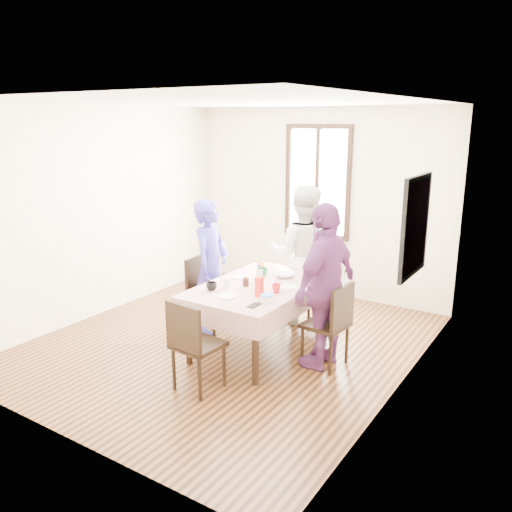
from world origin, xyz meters
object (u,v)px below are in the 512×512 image
(person_far, at_px, (303,254))
(person_right, at_px, (325,286))
(chair_right, at_px, (325,324))
(dining_table, at_px, (258,318))
(chair_left, at_px, (210,295))
(person_left, at_px, (210,267))
(chair_near, at_px, (198,344))
(chair_far, at_px, (303,286))

(person_far, relative_size, person_right, 1.01)
(chair_right, relative_size, person_far, 0.52)
(person_far, distance_m, person_right, 1.26)
(dining_table, relative_size, chair_left, 1.70)
(dining_table, bearing_deg, person_left, 169.44)
(dining_table, distance_m, person_right, 0.92)
(person_far, bearing_deg, chair_right, 104.66)
(chair_near, bearing_deg, chair_right, 58.66)
(chair_far, height_order, person_far, person_far)
(chair_near, distance_m, person_far, 2.15)
(dining_table, relative_size, chair_right, 1.70)
(chair_right, distance_m, person_right, 0.41)
(chair_near, height_order, person_left, person_left)
(chair_right, height_order, person_far, person_far)
(person_left, bearing_deg, dining_table, -111.11)
(person_right, bearing_deg, chair_left, -87.39)
(person_right, bearing_deg, person_left, -87.44)
(dining_table, xyz_separation_m, chair_left, (-0.80, 0.14, 0.08))
(chair_near, bearing_deg, person_right, 59.39)
(chair_far, relative_size, person_far, 0.52)
(person_far, bearing_deg, person_left, 25.04)
(person_far, bearing_deg, chair_near, 65.91)
(person_left, bearing_deg, person_far, -51.42)
(person_right, bearing_deg, chair_right, 96.12)
(chair_far, relative_size, chair_near, 1.00)
(person_right, bearing_deg, person_far, -135.88)
(chair_near, bearing_deg, chair_left, 127.85)
(chair_right, xyz_separation_m, person_left, (-1.58, 0.10, 0.36))
(person_left, bearing_deg, chair_left, 79.45)
(chair_left, xyz_separation_m, person_far, (0.80, 0.90, 0.42))
(chair_left, height_order, person_right, person_right)
(person_left, height_order, person_right, person_right)
(dining_table, height_order, chair_right, chair_right)
(chair_left, distance_m, person_left, 0.36)
(chair_right, xyz_separation_m, person_right, (-0.02, 0.00, 0.41))
(dining_table, relative_size, person_right, 0.89)
(chair_far, relative_size, person_right, 0.52)
(chair_left, relative_size, chair_right, 1.00)
(chair_far, distance_m, person_right, 1.34)
(chair_right, bearing_deg, dining_table, 98.95)
(chair_near, height_order, person_far, person_far)
(chair_left, distance_m, person_far, 1.27)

